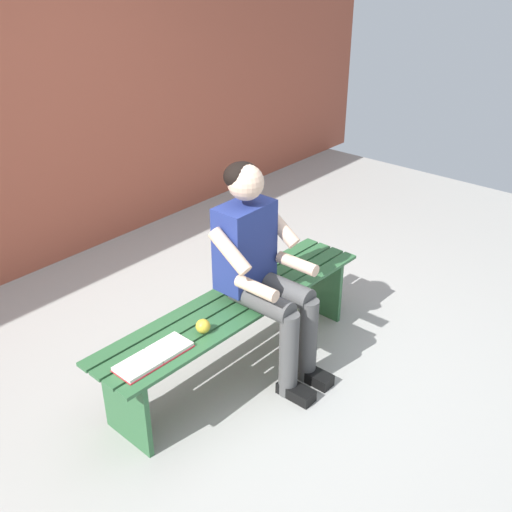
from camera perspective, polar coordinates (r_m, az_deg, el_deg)
name	(u,v)px	position (r m, az deg, el deg)	size (l,w,h in m)	color
bench_near	(237,317)	(3.54, -1.85, -5.82)	(1.88, 0.45, 0.47)	#2D6038
person_seated	(261,265)	(3.37, 0.51, -0.85)	(0.50, 0.69, 1.27)	navy
apple	(203,326)	(3.22, -5.04, -6.64)	(0.08, 0.08, 0.08)	gold
book_open	(154,357)	(3.08, -9.65, -9.40)	(0.42, 0.17, 0.02)	white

